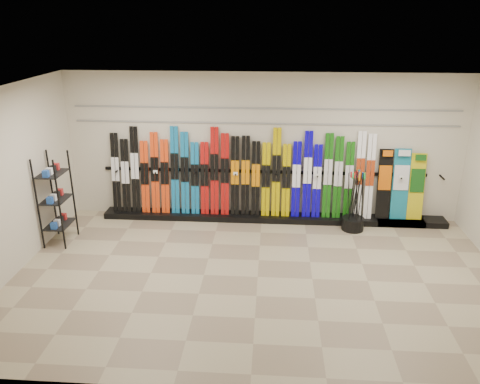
{
  "coord_description": "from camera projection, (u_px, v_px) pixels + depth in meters",
  "views": [
    {
      "loc": [
        0.18,
        -6.66,
        4.03
      ],
      "look_at": [
        -0.36,
        1.0,
        1.1
      ],
      "focal_mm": 35.0,
      "sensor_mm": 36.0,
      "label": 1
    }
  ],
  "objects": [
    {
      "name": "snowboards",
      "position": [
        401.0,
        185.0,
        9.37
      ],
      "size": [
        0.93,
        0.22,
        1.43
      ],
      "color": "black",
      "rests_on": "ski_rack_base"
    },
    {
      "name": "ski_poles",
      "position": [
        356.0,
        201.0,
        9.15
      ],
      "size": [
        0.36,
        0.36,
        1.18
      ],
      "color": "black",
      "rests_on": "pole_bin"
    },
    {
      "name": "floor",
      "position": [
        258.0,
        277.0,
        7.65
      ],
      "size": [
        8.0,
        8.0,
        0.0
      ],
      "primitive_type": "plane",
      "color": "#85735B",
      "rests_on": "ground"
    },
    {
      "name": "ski_rack_base",
      "position": [
        272.0,
        217.0,
        9.74
      ],
      "size": [
        8.0,
        0.4,
        0.12
      ],
      "primitive_type": "cube",
      "color": "black",
      "rests_on": "floor"
    },
    {
      "name": "back_wall",
      "position": [
        263.0,
        148.0,
        9.45
      ],
      "size": [
        8.0,
        0.0,
        8.0
      ],
      "primitive_type": "plane",
      "rotation": [
        1.57,
        0.0,
        0.0
      ],
      "color": "beige",
      "rests_on": "floor"
    },
    {
      "name": "slatwall_rail_0",
      "position": [
        263.0,
        123.0,
        9.25
      ],
      "size": [
        7.6,
        0.02,
        0.03
      ],
      "primitive_type": "cube",
      "color": "gray",
      "rests_on": "back_wall"
    },
    {
      "name": "skis",
      "position": [
        241.0,
        176.0,
        9.52
      ],
      "size": [
        5.36,
        0.24,
        1.81
      ],
      "color": "black",
      "rests_on": "ski_rack_base"
    },
    {
      "name": "left_wall",
      "position": [
        6.0,
        185.0,
        7.38
      ],
      "size": [
        0.0,
        5.0,
        5.0
      ],
      "primitive_type": "plane",
      "rotation": [
        1.57,
        0.0,
        1.57
      ],
      "color": "beige",
      "rests_on": "floor"
    },
    {
      "name": "ceiling",
      "position": [
        261.0,
        92.0,
        6.58
      ],
      "size": [
        8.0,
        8.0,
        0.0
      ],
      "primitive_type": "plane",
      "rotation": [
        3.14,
        0.0,
        0.0
      ],
      "color": "silver",
      "rests_on": "back_wall"
    },
    {
      "name": "accessory_rack",
      "position": [
        56.0,
        199.0,
        8.56
      ],
      "size": [
        0.4,
        0.6,
        1.7
      ],
      "primitive_type": "cube",
      "color": "black",
      "rests_on": "floor"
    },
    {
      "name": "pole_bin",
      "position": [
        353.0,
        224.0,
        9.3
      ],
      "size": [
        0.44,
        0.44,
        0.25
      ],
      "primitive_type": "cylinder",
      "color": "black",
      "rests_on": "floor"
    },
    {
      "name": "slatwall_rail_1",
      "position": [
        264.0,
        108.0,
        9.14
      ],
      "size": [
        7.6,
        0.02,
        0.03
      ],
      "primitive_type": "cube",
      "color": "gray",
      "rests_on": "back_wall"
    }
  ]
}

